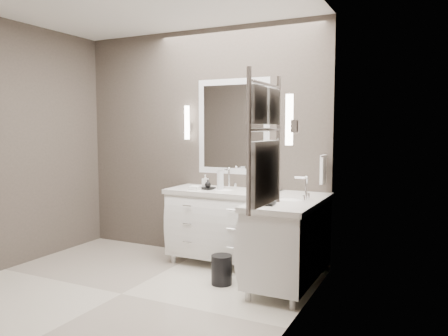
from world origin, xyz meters
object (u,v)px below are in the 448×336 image
at_px(vanity_back, 223,222).
at_px(waste_bin, 222,270).
at_px(vanity_right, 289,236).
at_px(towel_ladder, 264,150).

distance_m(vanity_back, waste_bin, 0.73).
height_order(vanity_back, vanity_right, same).
bearing_deg(vanity_back, towel_ladder, -55.90).
bearing_deg(waste_bin, vanity_back, 114.96).
xyz_separation_m(towel_ladder, waste_bin, (-0.83, 1.04, -1.25)).
xyz_separation_m(vanity_right, towel_ladder, (0.23, -1.30, 0.91)).
bearing_deg(towel_ladder, vanity_right, 99.84).
bearing_deg(vanity_right, vanity_back, 159.62).
relative_size(vanity_right, waste_bin, 4.29).
height_order(vanity_back, waste_bin, vanity_back).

